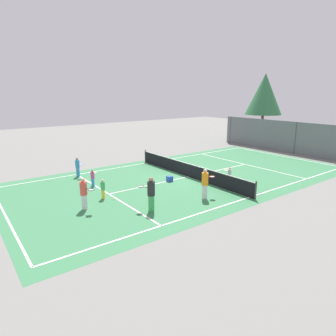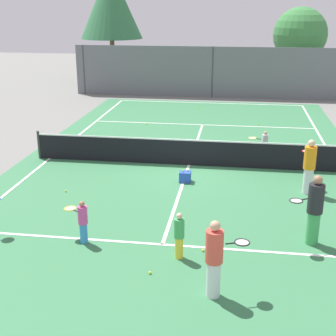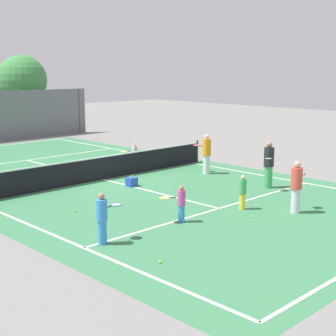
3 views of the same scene
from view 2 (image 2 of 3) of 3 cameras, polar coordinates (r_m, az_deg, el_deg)
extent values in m
plane|color=slate|center=(18.21, 2.50, 0.34)|extent=(80.00, 80.00, 0.00)
cube|color=#387A4C|center=(18.21, 2.50, 0.35)|extent=(13.00, 25.00, 0.00)
cube|color=white|center=(19.52, -13.78, 1.11)|extent=(0.10, 24.00, 0.01)
cube|color=white|center=(29.80, 4.95, 7.65)|extent=(11.00, 0.10, 0.01)
cube|color=white|center=(12.36, -0.67, -9.02)|extent=(11.00, 0.10, 0.01)
cube|color=white|center=(24.34, 4.09, 5.11)|extent=(11.00, 0.10, 0.01)
cube|color=white|center=(18.21, 2.50, 0.37)|extent=(0.10, 12.80, 0.01)
cylinder|color=#333833|center=(19.52, -14.99, 2.67)|extent=(0.10, 0.10, 1.10)
cube|color=black|center=(18.07, 2.52, 1.77)|extent=(11.80, 0.03, 0.95)
cube|color=white|center=(17.93, 2.54, 3.30)|extent=(11.80, 0.04, 0.05)
cube|color=slate|center=(31.51, 5.27, 11.19)|extent=(18.00, 0.06, 3.20)
cylinder|color=#3F4447|center=(33.08, -9.89, 11.36)|extent=(0.12, 0.12, 3.20)
cylinder|color=#3F4447|center=(31.51, 5.27, 11.19)|extent=(0.12, 0.12, 3.20)
cylinder|color=brown|center=(34.38, 14.96, 10.69)|extent=(0.29, 0.29, 2.49)
sphere|color=#3D8442|center=(34.13, 15.34, 14.96)|extent=(3.54, 3.54, 3.54)
cylinder|color=brown|center=(38.15, -6.54, 12.52)|extent=(0.35, 0.35, 3.24)
cone|color=#337547|center=(37.92, -6.79, 18.83)|extent=(4.64, 4.64, 5.16)
cylinder|color=yellow|center=(19.26, 11.29, 1.83)|extent=(0.19, 0.19, 0.52)
cylinder|color=silver|center=(19.12, 11.38, 3.22)|extent=(0.24, 0.24, 0.45)
sphere|color=tan|center=(19.05, 11.44, 4.07)|extent=(0.14, 0.14, 0.14)
cylinder|color=black|center=(19.20, 10.64, 3.40)|extent=(0.20, 0.11, 0.03)
torus|color=yellow|center=(19.29, 9.94, 3.51)|extent=(0.43, 0.43, 0.03)
cylinder|color=silver|center=(19.29, 9.94, 3.51)|extent=(0.36, 0.36, 0.00)
cylinder|color=#3FA559|center=(12.77, 16.72, -6.81)|extent=(0.31, 0.31, 0.86)
cylinder|color=#232328|center=(12.45, 17.06, -3.47)|extent=(0.39, 0.39, 0.75)
sphere|color=#A37556|center=(12.28, 17.28, -1.35)|extent=(0.23, 0.23, 0.23)
cylinder|color=black|center=(12.23, 15.82, -3.57)|extent=(0.19, 0.13, 0.03)
torus|color=black|center=(12.08, 14.89, -3.76)|extent=(0.45, 0.45, 0.03)
cylinder|color=silver|center=(12.08, 14.89, -3.76)|extent=(0.38, 0.38, 0.00)
cylinder|color=silver|center=(16.03, 16.17, -1.48)|extent=(0.30, 0.30, 0.83)
cylinder|color=orange|center=(15.78, 16.43, 1.16)|extent=(0.38, 0.38, 0.73)
sphere|color=beige|center=(15.65, 16.59, 2.82)|extent=(0.22, 0.22, 0.22)
cylinder|color=black|center=(16.09, 16.24, 1.65)|extent=(0.04, 0.20, 0.03)
torus|color=red|center=(16.33, 16.09, 1.91)|extent=(0.34, 0.34, 0.03)
cylinder|color=silver|center=(16.33, 16.09, 1.91)|extent=(0.29, 0.29, 0.00)
cylinder|color=yellow|center=(11.66, 1.31, -9.37)|extent=(0.20, 0.20, 0.54)
cylinder|color=#3FA559|center=(11.43, 1.33, -7.11)|extent=(0.25, 0.25, 0.48)
sphere|color=beige|center=(11.30, 1.34, -5.69)|extent=(0.15, 0.15, 0.15)
cylinder|color=#388CD8|center=(12.54, -9.92, -7.57)|extent=(0.20, 0.20, 0.53)
cylinder|color=#D14799|center=(12.32, -10.05, -5.49)|extent=(0.24, 0.24, 0.47)
sphere|color=#A37556|center=(12.20, -10.13, -4.19)|extent=(0.14, 0.14, 0.14)
cylinder|color=black|center=(12.52, -10.80, -5.02)|extent=(0.18, 0.14, 0.03)
torus|color=yellow|center=(12.71, -11.47, -4.69)|extent=(0.46, 0.46, 0.03)
cylinder|color=silver|center=(12.71, -11.47, -4.69)|extent=(0.38, 0.38, 0.00)
cylinder|color=silver|center=(10.26, 5.37, -12.91)|extent=(0.29, 0.29, 0.80)
cylinder|color=#E54C3F|center=(9.89, 5.50, -9.21)|extent=(0.37, 0.37, 0.70)
sphere|color=tan|center=(9.68, 5.59, -6.82)|extent=(0.22, 0.22, 0.22)
cylinder|color=black|center=(9.96, 7.37, -8.83)|extent=(0.20, 0.10, 0.03)
torus|color=black|center=(10.04, 8.74, -8.67)|extent=(0.42, 0.42, 0.03)
cylinder|color=silver|center=(10.04, 8.74, -8.67)|extent=(0.35, 0.35, 0.00)
cube|color=blue|center=(16.46, 2.03, -1.04)|extent=(0.38, 0.35, 0.36)
sphere|color=#CCE533|center=(16.40, 1.78, -0.33)|extent=(0.07, 0.07, 0.07)
sphere|color=#CCE533|center=(16.43, 2.33, -0.29)|extent=(0.07, 0.07, 0.07)
sphere|color=#CCE533|center=(24.33, -2.58, 5.20)|extent=(0.07, 0.07, 0.07)
sphere|color=#CCE533|center=(24.69, 10.58, 5.10)|extent=(0.07, 0.07, 0.07)
sphere|color=#CCE533|center=(20.99, -9.31, 2.73)|extent=(0.07, 0.07, 0.07)
sphere|color=#CCE533|center=(15.97, -12.00, -2.67)|extent=(0.07, 0.07, 0.07)
sphere|color=#CCE533|center=(11.14, -2.15, -12.24)|extent=(0.07, 0.07, 0.07)
sphere|color=#CCE533|center=(28.07, 3.60, 7.04)|extent=(0.07, 0.07, 0.07)
sphere|color=#CCE533|center=(12.07, 4.16, -9.67)|extent=(0.07, 0.07, 0.07)
camera|label=1|loc=(14.43, 84.74, 2.61)|focal=31.40mm
camera|label=3|loc=(14.61, -80.12, -1.39)|focal=54.58mm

